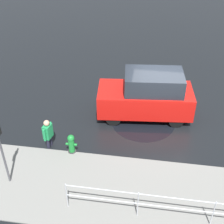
% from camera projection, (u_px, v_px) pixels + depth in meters
% --- Properties ---
extents(ground_plane, '(60.00, 60.00, 0.00)m').
position_uv_depth(ground_plane, '(159.00, 119.00, 13.35)').
color(ground_plane, black).
extents(kerb_strip, '(24.00, 3.20, 0.04)m').
position_uv_depth(kerb_strip, '(155.00, 196.00, 9.95)').
color(kerb_strip, slate).
rests_on(kerb_strip, ground).
extents(moving_hatchback, '(4.05, 2.08, 2.06)m').
position_uv_depth(moving_hatchback, '(147.00, 95.00, 12.96)').
color(moving_hatchback, red).
rests_on(moving_hatchback, ground).
extents(fire_hydrant, '(0.42, 0.31, 0.80)m').
position_uv_depth(fire_hydrant, '(71.00, 144.00, 11.42)').
color(fire_hydrant, '#197A2D').
rests_on(fire_hydrant, ground).
extents(pedestrian, '(0.31, 0.56, 1.22)m').
position_uv_depth(pedestrian, '(48.00, 132.00, 11.52)').
color(pedestrian, '#1E8C4C').
rests_on(pedestrian, ground).
extents(metal_railing, '(8.55, 0.04, 1.05)m').
position_uv_depth(metal_railing, '(214.00, 209.00, 8.69)').
color(metal_railing, '#B7BABF').
rests_on(metal_railing, ground).
extents(sign_post, '(0.07, 0.44, 2.40)m').
position_uv_depth(sign_post, '(1.00, 146.00, 9.56)').
color(sign_post, '#4C4C51').
rests_on(sign_post, ground).
extents(puddle_patch, '(2.67, 2.67, 0.01)m').
position_uv_depth(puddle_patch, '(143.00, 122.00, 13.17)').
color(puddle_patch, black).
rests_on(puddle_patch, ground).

